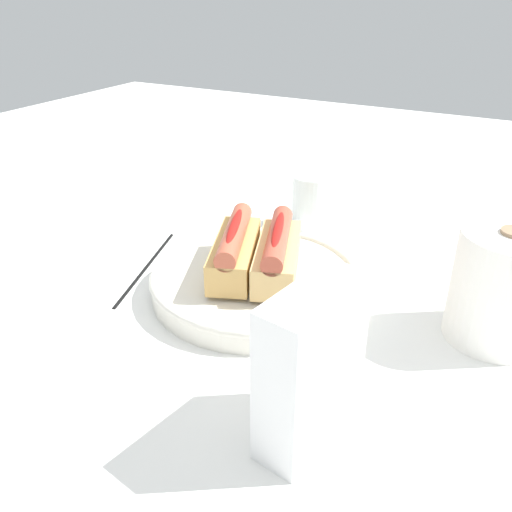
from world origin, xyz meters
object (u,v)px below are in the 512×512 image
serving_bowl (256,280)px  water_glass (312,204)px  chopstick_near (144,267)px  hotdog_back (277,252)px  paper_towel_roll (503,287)px  hotdog_front (235,249)px  napkin_box (311,367)px

serving_bowl → water_glass: (-0.23, -0.02, 0.02)m
serving_bowl → chopstick_near: bearing=-83.3°
hotdog_back → paper_towel_roll: (-0.03, 0.26, 0.00)m
water_glass → chopstick_near: 0.29m
water_glass → chopstick_near: (0.25, -0.15, -0.04)m
serving_bowl → chopstick_near: (0.02, -0.17, -0.02)m
water_glass → hotdog_front: bearing=-2.1°
hotdog_front → chopstick_near: 0.16m
serving_bowl → napkin_box: size_ratio=1.83×
serving_bowl → hotdog_back: 0.05m
serving_bowl → hotdog_front: bearing=-72.3°
serving_bowl → napkin_box: 0.26m
hotdog_front → water_glass: size_ratio=1.75×
hotdog_back → water_glass: bearing=-168.6°
hotdog_back → napkin_box: bearing=32.9°
chopstick_near → serving_bowl: bearing=79.6°
water_glass → napkin_box: (0.42, 0.17, 0.03)m
paper_towel_roll → napkin_box: bearing=-28.4°
paper_towel_roll → chopstick_near: paper_towel_roll is taller
napkin_box → water_glass: bearing=-146.8°
hotdog_back → serving_bowl: bearing=-72.3°
water_glass → napkin_box: 0.45m
hotdog_front → chopstick_near: size_ratio=0.72×
hotdog_back → chopstick_near: (0.03, -0.20, -0.06)m
serving_bowl → hotdog_back: hotdog_back is taller
hotdog_front → water_glass: 0.23m
hotdog_front → napkin_box: bearing=44.7°
chopstick_near → paper_towel_roll: bearing=80.8°
serving_bowl → hotdog_front: hotdog_front is taller
hotdog_front → paper_towel_roll: size_ratio=1.18×
napkin_box → chopstick_near: bearing=-107.5°
water_glass → paper_towel_roll: 0.35m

